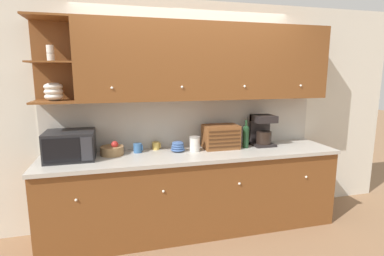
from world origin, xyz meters
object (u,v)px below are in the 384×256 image
at_px(storage_canister, 195,144).
at_px(wine_bottle, 246,135).
at_px(fruit_basket, 112,150).
at_px(coffee_maker, 262,130).
at_px(bread_box, 221,137).
at_px(mug, 138,148).
at_px(microwave, 70,145).
at_px(bowl_stack_on_counter, 178,147).
at_px(mug_blue_second, 156,146).

xyz_separation_m(storage_canister, wine_bottle, (0.63, 0.01, 0.06)).
height_order(fruit_basket, coffee_maker, coffee_maker).
relative_size(bread_box, wine_bottle, 1.21).
relative_size(mug, bread_box, 0.26).
distance_m(microwave, bowl_stack_on_counter, 1.13).
relative_size(bread_box, coffee_maker, 1.08).
distance_m(microwave, wine_bottle, 1.94).
bearing_deg(microwave, bread_box, 1.24).
bearing_deg(mug_blue_second, storage_canister, -26.07).
distance_m(fruit_basket, mug_blue_second, 0.51).
distance_m(mug, mug_blue_second, 0.23).
height_order(mug_blue_second, coffee_maker, coffee_maker).
bearing_deg(coffee_maker, bread_box, -178.58).
relative_size(mug, wine_bottle, 0.31).
relative_size(mug_blue_second, bowl_stack_on_counter, 0.60).
bearing_deg(bowl_stack_on_counter, mug, 170.41).
bearing_deg(microwave, bowl_stack_on_counter, 0.76).
bearing_deg(coffee_maker, mug_blue_second, 174.31).
xyz_separation_m(bread_box, wine_bottle, (0.30, -0.05, 0.01)).
relative_size(microwave, fruit_basket, 1.93).
relative_size(mug_blue_second, storage_canister, 0.57).
bearing_deg(fruit_basket, mug_blue_second, 13.38).
bearing_deg(microwave, mug, 7.39).
bearing_deg(wine_bottle, microwave, 179.53).
height_order(microwave, bread_box, microwave).
bearing_deg(fruit_basket, storage_canister, -5.20).
xyz_separation_m(mug_blue_second, wine_bottle, (1.04, -0.19, 0.11)).
height_order(mug_blue_second, wine_bottle, wine_bottle).
bearing_deg(storage_canister, fruit_basket, 174.80).
height_order(mug, wine_bottle, wine_bottle).
distance_m(fruit_basket, mug, 0.28).
xyz_separation_m(microwave, bread_box, (1.64, 0.04, -0.01)).
height_order(fruit_basket, mug_blue_second, fruit_basket).
bearing_deg(storage_canister, mug, 169.87).
height_order(wine_bottle, coffee_maker, coffee_maker).
height_order(bread_box, coffee_maker, coffee_maker).
height_order(fruit_basket, mug, fruit_basket).
xyz_separation_m(mug, bread_box, (0.96, -0.05, 0.09)).
relative_size(microwave, wine_bottle, 1.44).
distance_m(mug, wine_bottle, 1.26).
height_order(bread_box, wine_bottle, wine_bottle).
xyz_separation_m(mug_blue_second, bowl_stack_on_counter, (0.22, -0.16, 0.01)).
bearing_deg(coffee_maker, bowl_stack_on_counter, -178.16).
bearing_deg(coffee_maker, mug, 178.48).
distance_m(mug, storage_canister, 0.64).
height_order(bowl_stack_on_counter, coffee_maker, coffee_maker).
xyz_separation_m(storage_canister, bread_box, (0.33, 0.06, 0.05)).
distance_m(wine_bottle, coffee_maker, 0.26).
height_order(mug, bowl_stack_on_counter, bowl_stack_on_counter).
bearing_deg(fruit_basket, mug, 6.13).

